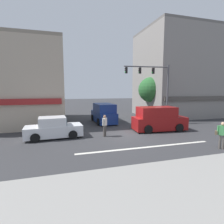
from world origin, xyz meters
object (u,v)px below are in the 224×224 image
street_tree (151,90)px  utility_pole_far_right (169,83)px  van_approaching_near (158,119)px  pedestrian_foreground_with_bag (222,134)px  sedan_crossing_center (54,128)px  van_crossing_rightbound (104,114)px  pedestrian_mid_crossing (105,124)px  utility_pole_near_left (20,85)px  traffic_light_mast (156,83)px

street_tree → utility_pole_far_right: utility_pole_far_right is taller
van_approaching_near → pedestrian_foreground_with_bag: van_approaching_near is taller
sedan_crossing_center → pedestrian_foreground_with_bag: bearing=-29.0°
van_crossing_rightbound → utility_pole_far_right: bearing=11.6°
van_crossing_rightbound → pedestrian_foreground_with_bag: van_crossing_rightbound is taller
utility_pole_far_right → van_approaching_near: size_ratio=1.86×
pedestrian_mid_crossing → utility_pole_near_left: bearing=144.1°
utility_pole_far_right → traffic_light_mast: utility_pole_far_right is taller
utility_pole_far_right → pedestrian_foreground_with_bag: 13.76m
utility_pole_far_right → traffic_light_mast: size_ratio=1.42×
utility_pole_near_left → van_crossing_rightbound: size_ratio=1.68×
utility_pole_near_left → van_approaching_near: bearing=-19.6°
utility_pole_near_left → traffic_light_mast: (13.14, -1.22, 0.23)m
utility_pole_far_right → van_approaching_near: bearing=-128.9°
van_approaching_near → pedestrian_mid_crossing: size_ratio=2.83×
van_crossing_rightbound → van_approaching_near: bearing=-53.6°
traffic_light_mast → van_crossing_rightbound: 6.49m
utility_pole_far_right → pedestrian_mid_crossing: bearing=-144.3°
utility_pole_near_left → van_approaching_near: 12.82m
sedan_crossing_center → utility_pole_far_right: bearing=25.7°
street_tree → utility_pole_near_left: bearing=-170.6°
street_tree → utility_pole_far_right: (2.88, 0.45, 0.93)m
traffic_light_mast → sedan_crossing_center: bearing=-164.2°
utility_pole_near_left → pedestrian_foreground_with_bag: bearing=-36.9°
utility_pole_near_left → pedestrian_foreground_with_bag: (12.81, -9.62, -3.12)m
van_crossing_rightbound → pedestrian_foreground_with_bag: (4.84, -10.53, -0.05)m
van_approaching_near → traffic_light_mast: bearing=64.4°
street_tree → utility_pole_near_left: 14.72m
traffic_light_mast → pedestrian_mid_crossing: bearing=-150.8°
street_tree → sedan_crossing_center: street_tree is taller
van_crossing_rightbound → pedestrian_mid_crossing: size_ratio=2.79×
van_approaching_near → van_crossing_rightbound: (-3.75, 5.09, 0.00)m
street_tree → pedestrian_mid_crossing: bearing=-137.3°
utility_pole_far_right → van_approaching_near: utility_pole_far_right is taller
utility_pole_far_right → sedan_crossing_center: size_ratio=2.09×
pedestrian_foreground_with_bag → pedestrian_mid_crossing: (-6.13, 4.78, -0.00)m
street_tree → utility_pole_far_right: bearing=8.9°
van_crossing_rightbound → sedan_crossing_center: bearing=-135.1°
pedestrian_foreground_with_bag → utility_pole_near_left: bearing=143.1°
traffic_light_mast → pedestrian_mid_crossing: traffic_light_mast is taller
utility_pole_far_right → sedan_crossing_center: (-14.48, -6.97, -3.83)m
utility_pole_near_left → utility_pole_far_right: bearing=9.3°
traffic_light_mast → van_crossing_rightbound: size_ratio=1.33×
street_tree → van_approaching_near: size_ratio=1.10×
traffic_light_mast → sedan_crossing_center: size_ratio=1.47×
street_tree → utility_pole_near_left: utility_pole_near_left is taller
traffic_light_mast → street_tree: bearing=69.3°
street_tree → utility_pole_far_right: size_ratio=0.59×
van_approaching_near → van_crossing_rightbound: size_ratio=1.01×
traffic_light_mast → pedestrian_foreground_with_bag: (-0.33, -8.40, -3.35)m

